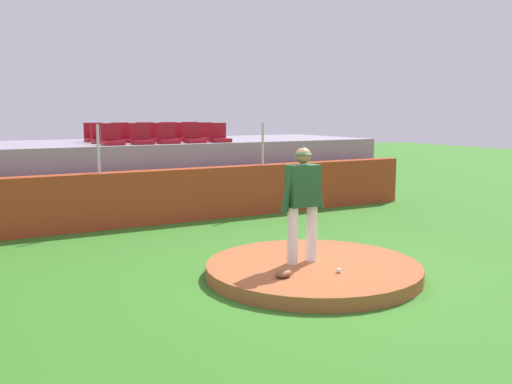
{
  "coord_description": "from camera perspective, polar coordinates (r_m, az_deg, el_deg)",
  "views": [
    {
      "loc": [
        -4.94,
        -7.02,
        2.54
      ],
      "look_at": [
        0.0,
        1.83,
        1.1
      ],
      "focal_mm": 39.47,
      "sensor_mm": 36.0,
      "label": 1
    }
  ],
  "objects": [
    {
      "name": "stadium_chair_8",
      "position": [
        15.35,
        -7.72,
        5.7
      ],
      "size": [
        0.48,
        0.44,
        0.5
      ],
      "rotation": [
        0.0,
        0.0,
        3.14
      ],
      "color": "maroon",
      "rests_on": "bleacher_platform"
    },
    {
      "name": "brick_barrier",
      "position": [
        13.35,
        -7.13,
        -0.28
      ],
      "size": [
        12.79,
        0.4,
        1.24
      ],
      "primitive_type": "cube",
      "color": "#A33B1C",
      "rests_on": "ground_plane"
    },
    {
      "name": "stadium_chair_6",
      "position": [
        14.88,
        -12.69,
        5.51
      ],
      "size": [
        0.48,
        0.44,
        0.5
      ],
      "rotation": [
        0.0,
        0.0,
        3.14
      ],
      "color": "maroon",
      "rests_on": "bleacher_platform"
    },
    {
      "name": "stadium_chair_7",
      "position": [
        15.1,
        -10.15,
        5.61
      ],
      "size": [
        0.48,
        0.44,
        0.5
      ],
      "rotation": [
        0.0,
        0.0,
        3.14
      ],
      "color": "maroon",
      "rests_on": "bleacher_platform"
    },
    {
      "name": "pitchers_mound",
      "position": [
        8.92,
        5.8,
        -7.83
      ],
      "size": [
        3.36,
        3.36,
        0.2
      ],
      "primitive_type": "cylinder",
      "color": "#A1562E",
      "rests_on": "ground_plane"
    },
    {
      "name": "stadium_chair_13",
      "position": [
        16.2,
        -8.73,
        5.8
      ],
      "size": [
        0.48,
        0.44,
        0.5
      ],
      "rotation": [
        0.0,
        0.0,
        3.14
      ],
      "color": "maroon",
      "rests_on": "bleacher_platform"
    },
    {
      "name": "stadium_chair_9",
      "position": [
        15.6,
        -5.12,
        5.78
      ],
      "size": [
        0.48,
        0.44,
        0.5
      ],
      "rotation": [
        0.0,
        0.0,
        3.14
      ],
      "color": "maroon",
      "rests_on": "bleacher_platform"
    },
    {
      "name": "stadium_chair_10",
      "position": [
        15.57,
        -16.08,
        5.49
      ],
      "size": [
        0.48,
        0.44,
        0.5
      ],
      "rotation": [
        0.0,
        0.0,
        3.14
      ],
      "color": "maroon",
      "rests_on": "bleacher_platform"
    },
    {
      "name": "stadium_chair_2",
      "position": [
        14.27,
        -8.97,
        5.5
      ],
      "size": [
        0.48,
        0.44,
        0.5
      ],
      "rotation": [
        0.0,
        0.0,
        3.14
      ],
      "color": "maroon",
      "rests_on": "bleacher_platform"
    },
    {
      "name": "baseball",
      "position": [
        8.42,
        8.37,
        -7.86
      ],
      "size": [
        0.07,
        0.07,
        0.07
      ],
      "primitive_type": "sphere",
      "color": "white",
      "rests_on": "pitchers_mound"
    },
    {
      "name": "stadium_chair_3",
      "position": [
        14.53,
        -6.3,
        5.6
      ],
      "size": [
        0.48,
        0.44,
        0.5
      ],
      "rotation": [
        0.0,
        0.0,
        3.14
      ],
      "color": "maroon",
      "rests_on": "bleacher_platform"
    },
    {
      "name": "stadium_chair_1",
      "position": [
        14.03,
        -11.51,
        5.4
      ],
      "size": [
        0.48,
        0.44,
        0.5
      ],
      "rotation": [
        0.0,
        0.0,
        3.14
      ],
      "color": "maroon",
      "rests_on": "bleacher_platform"
    },
    {
      "name": "stadium_chair_5",
      "position": [
        14.7,
        -15.36,
        5.39
      ],
      "size": [
        0.48,
        0.44,
        0.5
      ],
      "rotation": [
        0.0,
        0.0,
        3.14
      ],
      "color": "maroon",
      "rests_on": "bleacher_platform"
    },
    {
      "name": "fence_post_left",
      "position": [
        12.62,
        -15.69,
        4.24
      ],
      "size": [
        0.06,
        0.06,
        1.05
      ],
      "primitive_type": "cylinder",
      "color": "silver",
      "rests_on": "brick_barrier"
    },
    {
      "name": "stadium_chair_11",
      "position": [
        15.72,
        -13.53,
        5.6
      ],
      "size": [
        0.48,
        0.44,
        0.5
      ],
      "rotation": [
        0.0,
        0.0,
        3.14
      ],
      "color": "maroon",
      "rests_on": "bleacher_platform"
    },
    {
      "name": "stadium_chair_4",
      "position": [
        14.78,
        -3.77,
        5.67
      ],
      "size": [
        0.48,
        0.44,
        0.5
      ],
      "rotation": [
        0.0,
        0.0,
        3.14
      ],
      "color": "maroon",
      "rests_on": "bleacher_platform"
    },
    {
      "name": "fielding_glove",
      "position": [
        8.13,
        2.82,
        -8.22
      ],
      "size": [
        0.36,
        0.31,
        0.11
      ],
      "primitive_type": "ellipsoid",
      "rotation": [
        0.0,
        0.0,
        0.44
      ],
      "color": "brown",
      "rests_on": "pitchers_mound"
    },
    {
      "name": "ground_plane",
      "position": [
        8.95,
        5.79,
        -8.46
      ],
      "size": [
        60.0,
        60.0,
        0.0
      ],
      "primitive_type": "plane",
      "color": "#347522"
    },
    {
      "name": "bleacher_platform",
      "position": [
        15.75,
        -10.73,
        1.89
      ],
      "size": [
        12.44,
        4.08,
        1.77
      ],
      "primitive_type": "cube",
      "color": "gray",
      "rests_on": "ground_plane"
    },
    {
      "name": "stadium_chair_14",
      "position": [
        16.44,
        -6.57,
        5.87
      ],
      "size": [
        0.48,
        0.44,
        0.5
      ],
      "rotation": [
        0.0,
        0.0,
        3.14
      ],
      "color": "maroon",
      "rests_on": "bleacher_platform"
    },
    {
      "name": "pitcher",
      "position": [
        8.73,
        4.76,
        -0.34
      ],
      "size": [
        0.8,
        0.29,
        1.83
      ],
      "rotation": [
        0.0,
        0.0,
        0.01
      ],
      "color": "white",
      "rests_on": "pitchers_mound"
    },
    {
      "name": "fence_post_right",
      "position": [
        14.15,
        0.69,
        4.91
      ],
      "size": [
        0.06,
        0.06,
        1.05
      ],
      "primitive_type": "cylinder",
      "color": "silver",
      "rests_on": "brick_barrier"
    },
    {
      "name": "stadium_chair_12",
      "position": [
        15.96,
        -11.12,
        5.71
      ],
      "size": [
        0.48,
        0.44,
        0.5
      ],
      "rotation": [
        0.0,
        0.0,
        3.14
      ],
      "color": "maroon",
      "rests_on": "bleacher_platform"
    },
    {
      "name": "stadium_chair_0",
      "position": [
        13.85,
        -14.39,
        5.28
      ],
      "size": [
        0.48,
        0.44,
        0.5
      ],
      "rotation": [
        0.0,
        0.0,
        3.14
      ],
      "color": "maroon",
      "rests_on": "bleacher_platform"
    }
  ]
}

